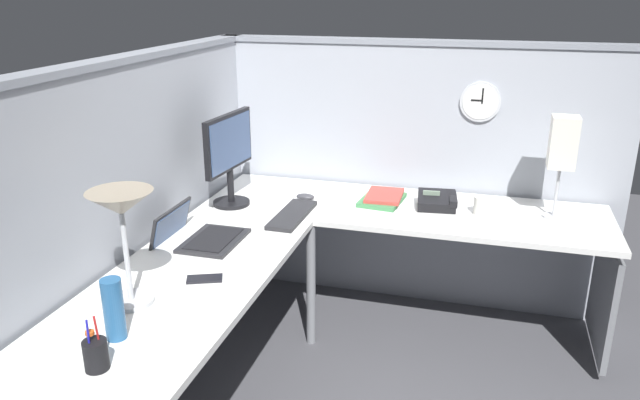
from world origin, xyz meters
TOP-DOWN VIEW (x-y plane):
  - ground_plane at (0.00, 0.00)m, footprint 6.80×6.80m
  - cubicle_wall_back at (-0.36, 0.87)m, footprint 2.57×0.12m
  - cubicle_wall_right at (0.87, -0.27)m, footprint 0.12×2.37m
  - desk at (-0.15, -0.05)m, footprint 2.35×2.15m
  - monitor at (0.25, 0.64)m, footprint 0.46×0.20m
  - laptop at (-0.25, 0.61)m, footprint 0.34×0.38m
  - keyboard at (0.16, 0.26)m, footprint 0.43×0.15m
  - computer_mouse at (0.44, 0.27)m, footprint 0.06×0.10m
  - desk_lamp_dome at (-0.86, 0.56)m, footprint 0.24×0.24m
  - pen_cup at (-1.27, 0.43)m, footprint 0.08×0.08m
  - cell_phone at (-0.62, 0.38)m, footprint 0.12×0.16m
  - thermos_flask at (-1.09, 0.48)m, footprint 0.07×0.07m
  - office_phone at (0.50, -0.45)m, footprint 0.21×0.23m
  - book_stack at (0.52, -0.15)m, footprint 0.30×0.24m
  - desk_lamp_paper at (0.52, -1.04)m, footprint 0.13×0.13m
  - coffee_mug at (0.47, -0.68)m, footprint 0.08×0.08m
  - wall_clock at (0.82, -0.62)m, footprint 0.04×0.22m

SIDE VIEW (x-z plane):
  - ground_plane at x=0.00m, z-range 0.00..0.00m
  - desk at x=-0.15m, z-range 0.27..1.00m
  - cell_phone at x=-0.62m, z-range 0.73..0.74m
  - keyboard at x=0.16m, z-range 0.73..0.75m
  - computer_mouse at x=0.44m, z-range 0.73..0.76m
  - book_stack at x=0.52m, z-range 0.73..0.77m
  - laptop at x=-0.25m, z-range 0.65..0.86m
  - office_phone at x=0.50m, z-range 0.71..0.82m
  - coffee_mug at x=0.47m, z-range 0.73..0.83m
  - pen_cup at x=-1.27m, z-range 0.69..0.87m
  - cubicle_wall_back at x=-0.36m, z-range 0.00..1.58m
  - cubicle_wall_right at x=0.87m, z-range 0.00..1.58m
  - thermos_flask at x=-1.09m, z-range 0.73..0.95m
  - monitor at x=0.25m, z-range 0.77..1.27m
  - desk_lamp_dome at x=-0.86m, z-range 0.87..1.32m
  - desk_lamp_paper at x=0.52m, z-range 0.85..1.38m
  - wall_clock at x=0.82m, z-range 1.15..1.37m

